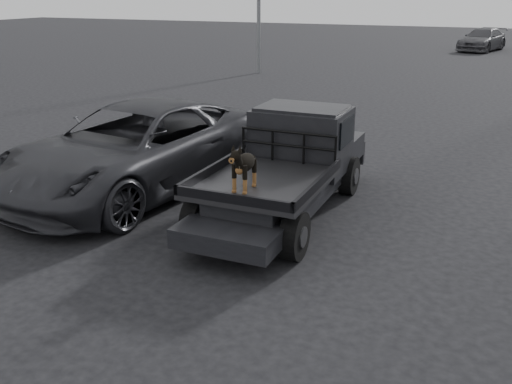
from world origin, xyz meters
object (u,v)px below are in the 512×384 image
at_px(flatbed_ute, 283,189).
at_px(distant_car_b, 482,40).
at_px(parked_suv, 137,148).
at_px(dog, 244,167).

bearing_deg(flatbed_ute, distant_car_b, 87.02).
relative_size(flatbed_ute, parked_suv, 0.87).
xyz_separation_m(flatbed_ute, distant_car_b, (1.69, 32.51, 0.26)).
height_order(dog, parked_suv, parked_suv).
distance_m(flatbed_ute, parked_suv, 3.20).
bearing_deg(dog, parked_suv, 153.53).
bearing_deg(dog, distant_car_b, 86.99).
relative_size(dog, distant_car_b, 0.15).
xyz_separation_m(parked_suv, distant_car_b, (4.87, 32.45, -0.15)).
bearing_deg(distant_car_b, flatbed_ute, -77.22).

